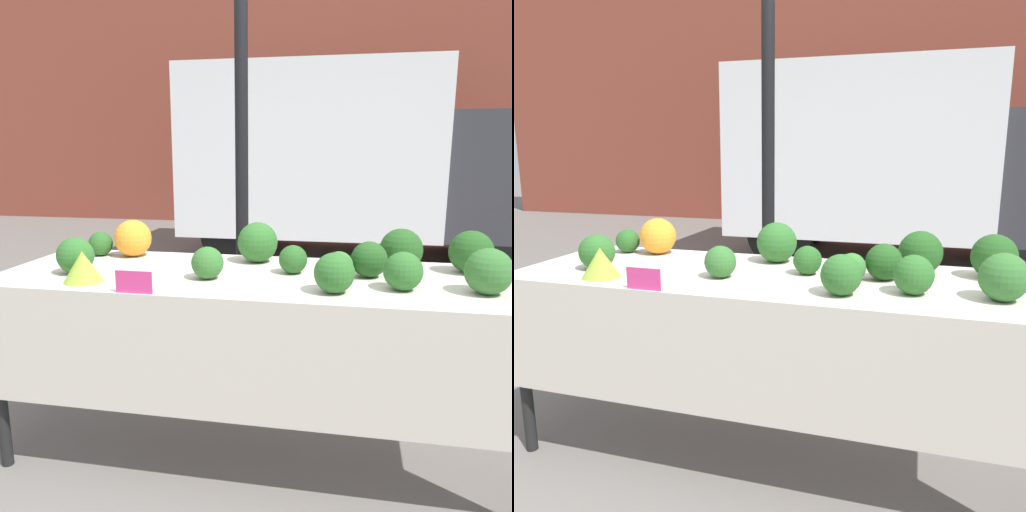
% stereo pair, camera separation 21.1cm
% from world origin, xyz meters
% --- Properties ---
extents(ground_plane, '(40.00, 40.00, 0.00)m').
position_xyz_m(ground_plane, '(0.00, 0.00, 0.00)').
color(ground_plane, slate).
extents(building_facade, '(16.00, 0.60, 6.24)m').
position_xyz_m(building_facade, '(0.00, 7.53, 3.12)').
color(building_facade, brown).
rests_on(building_facade, ground_plane).
extents(tent_pole, '(0.07, 0.07, 2.75)m').
position_xyz_m(tent_pole, '(-0.20, 0.62, 1.37)').
color(tent_pole, black).
rests_on(tent_pole, ground_plane).
extents(parked_truck, '(4.46, 1.94, 2.30)m').
position_xyz_m(parked_truck, '(0.43, 4.41, 1.23)').
color(parked_truck, white).
rests_on(parked_truck, ground_plane).
extents(market_table, '(2.21, 0.76, 0.83)m').
position_xyz_m(market_table, '(0.00, -0.06, 0.72)').
color(market_table, beige).
rests_on(market_table, ground_plane).
extents(orange_cauliflower, '(0.18, 0.18, 0.18)m').
position_xyz_m(orange_cauliflower, '(-0.67, 0.25, 0.92)').
color(orange_cauliflower, orange).
rests_on(orange_cauliflower, market_table).
extents(romanesco_head, '(0.16, 0.16, 0.13)m').
position_xyz_m(romanesco_head, '(-0.66, -0.25, 0.89)').
color(romanesco_head, '#93B238').
rests_on(romanesco_head, market_table).
extents(broccoli_head_0, '(0.17, 0.17, 0.17)m').
position_xyz_m(broccoli_head_0, '(0.89, -0.14, 0.91)').
color(broccoli_head_0, '#336B2D').
rests_on(broccoli_head_0, market_table).
extents(broccoli_head_1, '(0.16, 0.16, 0.16)m').
position_xyz_m(broccoli_head_1, '(-0.76, -0.13, 0.90)').
color(broccoli_head_1, '#2D6628').
rests_on(broccoli_head_1, market_table).
extents(broccoli_head_2, '(0.13, 0.13, 0.13)m').
position_xyz_m(broccoli_head_2, '(-0.18, -0.11, 0.89)').
color(broccoli_head_2, '#336B2D').
rests_on(broccoli_head_2, market_table).
extents(broccoli_head_3, '(0.15, 0.15, 0.15)m').
position_xyz_m(broccoli_head_3, '(0.34, -0.22, 0.90)').
color(broccoli_head_3, '#2D6628').
rests_on(broccoli_head_3, market_table).
extents(broccoli_head_4, '(0.12, 0.12, 0.12)m').
position_xyz_m(broccoli_head_4, '(0.35, -0.02, 0.88)').
color(broccoli_head_4, '#387533').
rests_on(broccoli_head_4, market_table).
extents(broccoli_head_5, '(0.12, 0.12, 0.12)m').
position_xyz_m(broccoli_head_5, '(0.15, 0.05, 0.89)').
color(broccoli_head_5, '#285B23').
rests_on(broccoli_head_5, market_table).
extents(broccoli_head_6, '(0.15, 0.15, 0.15)m').
position_xyz_m(broccoli_head_6, '(0.47, 0.04, 0.90)').
color(broccoli_head_6, '#23511E').
rests_on(broccoli_head_6, market_table).
extents(broccoli_head_7, '(0.15, 0.15, 0.15)m').
position_xyz_m(broccoli_head_7, '(0.59, -0.14, 0.90)').
color(broccoli_head_7, '#2D6628').
rests_on(broccoli_head_7, market_table).
extents(broccoli_head_8, '(0.18, 0.18, 0.18)m').
position_xyz_m(broccoli_head_8, '(0.90, 0.19, 0.92)').
color(broccoli_head_8, '#23511E').
rests_on(broccoli_head_8, market_table).
extents(broccoli_head_9, '(0.12, 0.12, 0.12)m').
position_xyz_m(broccoli_head_9, '(-0.84, 0.24, 0.89)').
color(broccoli_head_9, '#285B23').
rests_on(broccoli_head_9, market_table).
extents(broccoli_head_10, '(0.19, 0.19, 0.19)m').
position_xyz_m(broccoli_head_10, '(0.61, 0.19, 0.92)').
color(broccoli_head_10, '#23511E').
rests_on(broccoli_head_10, market_table).
extents(broccoli_head_11, '(0.19, 0.19, 0.19)m').
position_xyz_m(broccoli_head_11, '(-0.04, 0.24, 0.92)').
color(broccoli_head_11, '#2D6628').
rests_on(broccoli_head_11, market_table).
extents(price_sign, '(0.14, 0.01, 0.09)m').
position_xyz_m(price_sign, '(-0.39, -0.37, 0.87)').
color(price_sign, '#E53D84').
rests_on(price_sign, market_table).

